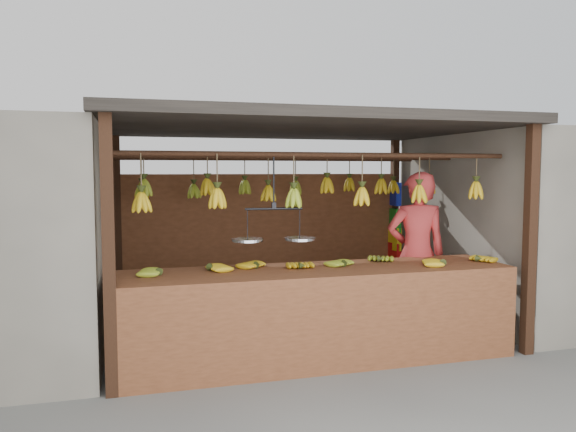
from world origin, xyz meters
name	(u,v)px	position (x,y,z in m)	size (l,w,h in m)	color
ground	(295,328)	(0.00, 0.00, 0.00)	(80.00, 80.00, 0.00)	#5B5B57
stall	(287,160)	(0.00, 0.33, 1.97)	(4.30, 3.30, 2.40)	black
neighbor_right	(555,223)	(3.60, 0.00, 1.15)	(3.00, 3.00, 2.30)	slate
counter	(322,290)	(-0.10, -1.23, 0.72)	(3.85, 0.88, 0.96)	brown
hanging_bananas	(296,190)	(0.01, -0.02, 1.62)	(3.60, 2.25, 0.39)	gold
balance_scale	(274,236)	(-0.50, -1.00, 1.22)	(0.81, 0.34, 0.83)	black
vendor	(417,254)	(1.24, -0.60, 0.92)	(0.67, 0.44, 1.83)	#BF3333
bag_bundles	(395,227)	(1.94, 1.35, 1.02)	(0.08, 0.26, 1.24)	#1426BF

